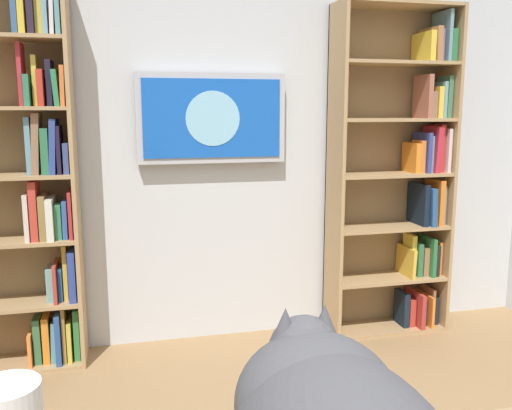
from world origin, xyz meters
name	(u,v)px	position (x,y,z in m)	size (l,w,h in m)	color
wall_back	(208,125)	(0.00, -2.23, 1.35)	(4.52, 0.06, 2.70)	silver
bookshelf_left	(403,177)	(-1.24, -2.06, 1.01)	(0.78, 0.28, 2.07)	tan
bookshelf_right	(23,179)	(1.05, -2.06, 1.07)	(0.75, 0.28, 2.18)	tan
wall_mounted_tv	(212,118)	(-0.01, -2.15, 1.39)	(0.89, 0.07, 0.53)	#B7B7BC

